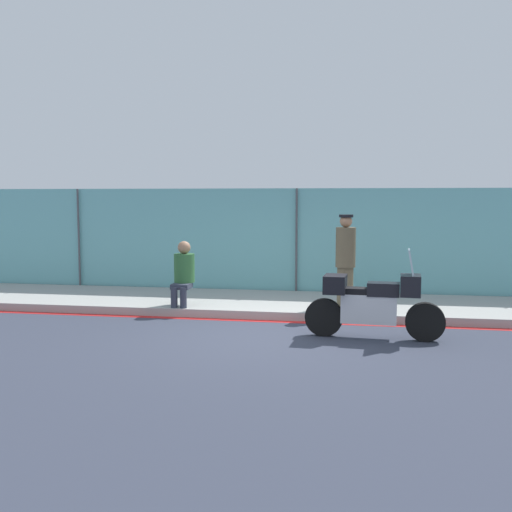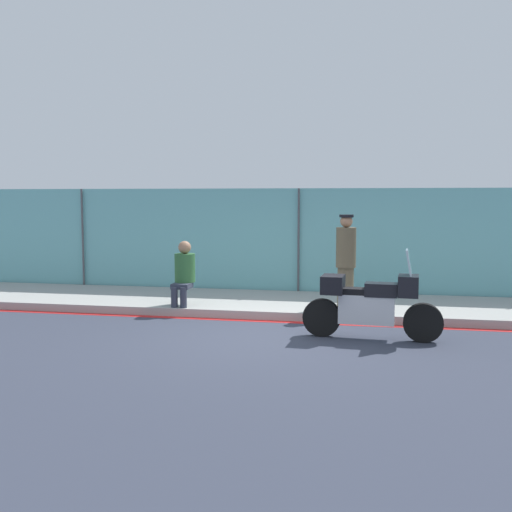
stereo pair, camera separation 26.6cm
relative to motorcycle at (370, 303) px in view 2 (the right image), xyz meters
The scene contains 7 objects.
ground_plane 1.77m from the motorcycle, behind, with size 120.00×120.00×0.00m, color #333847.
sidewalk 3.03m from the motorcycle, 123.71° to the left, with size 39.89×2.65×0.16m.
curb_paint_stripe 2.06m from the motorcycle, 147.24° to the left, with size 39.89×0.18×0.01m.
storefront_fence 4.28m from the motorcycle, 113.02° to the left, with size 37.90×0.17×2.54m.
motorcycle is the anchor object (origin of this frame).
officer_standing 2.12m from the motorcycle, 103.79° to the left, with size 0.39×0.39×1.83m.
person_seated_on_curb 4.05m from the motorcycle, 156.49° to the left, with size 0.42×0.68×1.29m.
Camera 2 is at (1.67, -9.75, 2.33)m, focal length 42.00 mm.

